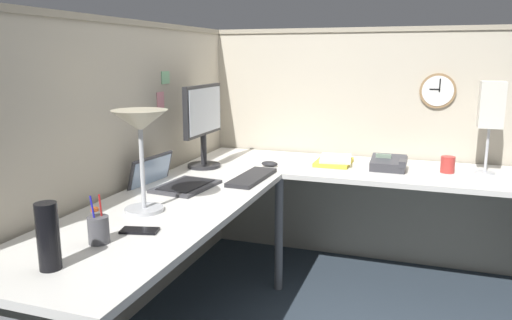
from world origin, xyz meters
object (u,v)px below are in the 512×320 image
at_px(computer_mouse, 270,164).
at_px(wall_clock, 438,91).
at_px(desk_lamp_paper, 491,107).
at_px(desk_lamp_dome, 140,129).
at_px(office_phone, 390,164).
at_px(monitor, 203,120).
at_px(cell_phone, 140,231).
at_px(pen_cup, 98,229).
at_px(coffee_mug, 448,165).
at_px(thermos_flask, 48,236).
at_px(laptop, 170,181).
at_px(book_stack, 335,161).
at_px(keyboard, 252,177).

relative_size(computer_mouse, wall_clock, 0.47).
distance_m(computer_mouse, desk_lamp_paper, 1.31).
bearing_deg(desk_lamp_dome, office_phone, -39.35).
bearing_deg(monitor, wall_clock, -63.40).
distance_m(computer_mouse, cell_phone, 1.27).
relative_size(pen_cup, coffee_mug, 1.88).
xyz_separation_m(monitor, wall_clock, (0.66, -1.32, 0.16)).
xyz_separation_m(thermos_flask, coffee_mug, (1.83, -1.24, -0.06)).
bearing_deg(desk_lamp_paper, laptop, 117.84).
bearing_deg(cell_phone, coffee_mug, -52.48).
height_order(book_stack, coffee_mug, coffee_mug).
distance_m(laptop, desk_lamp_dome, 0.55).
xyz_separation_m(desk_lamp_dome, cell_phone, (-0.23, -0.12, -0.36)).
bearing_deg(desk_lamp_paper, book_stack, 91.44).
distance_m(laptop, keyboard, 0.45).
bearing_deg(coffee_mug, wall_clock, 13.63).
xyz_separation_m(desk_lamp_dome, office_phone, (1.17, -0.96, -0.33)).
distance_m(cell_phone, office_phone, 1.63).
distance_m(keyboard, desk_lamp_dome, 0.82).
bearing_deg(coffee_mug, laptop, 119.94).
height_order(cell_phone, thermos_flask, thermos_flask).
xyz_separation_m(monitor, laptop, (-0.46, -0.02, -0.27)).
distance_m(desk_lamp_dome, book_stack, 1.42).
bearing_deg(monitor, computer_mouse, -68.20).
height_order(desk_lamp_paper, coffee_mug, desk_lamp_paper).
height_order(monitor, office_phone, monitor).
relative_size(office_phone, book_stack, 0.70).
bearing_deg(computer_mouse, laptop, 150.00).
height_order(thermos_flask, book_stack, thermos_flask).
relative_size(laptop, book_stack, 1.39).
relative_size(thermos_flask, coffee_mug, 2.29).
relative_size(desk_lamp_dome, coffee_mug, 4.64).
relative_size(computer_mouse, desk_lamp_paper, 0.20).
xyz_separation_m(book_stack, desk_lamp_paper, (0.02, -0.87, 0.36)).
height_order(pen_cup, thermos_flask, thermos_flask).
bearing_deg(desk_lamp_dome, desk_lamp_paper, -49.82).
relative_size(monitor, pen_cup, 2.78).
relative_size(desk_lamp_dome, wall_clock, 2.02).
bearing_deg(cell_phone, keyboard, -22.09).
distance_m(keyboard, wall_clock, 1.35).
distance_m(pen_cup, desk_lamp_paper, 2.20).
relative_size(monitor, keyboard, 1.16).
bearing_deg(desk_lamp_paper, keyboard, 114.72).
bearing_deg(computer_mouse, desk_lamp_dome, 166.20).
bearing_deg(office_phone, coffee_mug, -82.05).
height_order(book_stack, desk_lamp_paper, desk_lamp_paper).
relative_size(computer_mouse, office_phone, 0.50).
distance_m(office_phone, coffee_mug, 0.33).
bearing_deg(desk_lamp_paper, wall_clock, 44.91).
distance_m(computer_mouse, pen_cup, 1.42).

